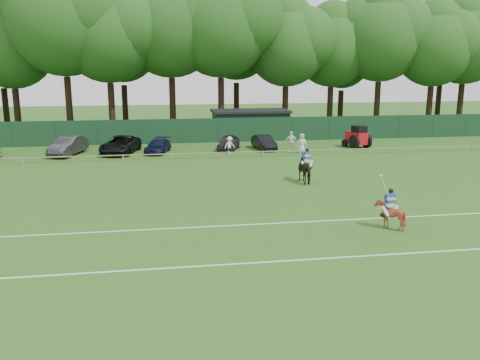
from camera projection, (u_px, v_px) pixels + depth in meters
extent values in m
plane|color=#1E4C14|center=(240.00, 219.00, 26.35)|extent=(160.00, 160.00, 0.00)
imported|color=black|center=(307.00, 169.00, 34.45)|extent=(1.21, 2.27, 1.84)
imported|color=maroon|center=(389.00, 215.00, 24.69)|extent=(1.16, 1.30, 1.42)
imported|color=#2E2E30|center=(68.00, 146.00, 45.06)|extent=(3.05, 5.29, 1.65)
imported|color=black|center=(120.00, 145.00, 45.92)|extent=(3.86, 6.08, 1.56)
imported|color=#111638|center=(158.00, 146.00, 46.22)|extent=(2.76, 4.57, 1.24)
imported|color=#313033|center=(229.00, 143.00, 47.75)|extent=(2.92, 4.45, 1.41)
imported|color=black|center=(264.00, 142.00, 48.10)|extent=(1.84, 4.16, 1.33)
imported|color=white|center=(230.00, 145.00, 45.79)|extent=(1.12, 0.84, 1.54)
imported|color=white|center=(291.00, 142.00, 46.28)|extent=(1.23, 0.76, 1.96)
imported|color=silver|center=(302.00, 143.00, 45.94)|extent=(0.88, 0.58, 1.79)
cube|color=silver|center=(307.00, 160.00, 34.31)|extent=(0.39, 0.30, 0.18)
cube|color=#173BA9|center=(307.00, 155.00, 34.24)|extent=(0.43, 0.35, 0.51)
cube|color=gold|center=(307.00, 156.00, 34.24)|extent=(0.46, 0.33, 0.18)
sphere|color=black|center=(307.00, 150.00, 34.16)|extent=(0.25, 0.25, 0.25)
cylinder|color=silver|center=(311.00, 164.00, 34.40)|extent=(0.42, 0.37, 0.59)
cylinder|color=silver|center=(304.00, 165.00, 34.26)|extent=(0.42, 0.32, 0.59)
cube|color=silver|center=(390.00, 205.00, 24.58)|extent=(0.36, 0.26, 0.18)
cube|color=#173BA9|center=(391.00, 198.00, 24.51)|extent=(0.40, 0.31, 0.51)
cube|color=gold|center=(391.00, 199.00, 24.51)|extent=(0.43, 0.29, 0.18)
sphere|color=black|center=(391.00, 191.00, 24.42)|extent=(0.25, 0.25, 0.25)
cylinder|color=silver|center=(395.00, 211.00, 24.63)|extent=(0.42, 0.33, 0.59)
cylinder|color=silver|center=(385.00, 211.00, 24.56)|extent=(0.42, 0.33, 0.59)
cylinder|color=tan|center=(385.00, 187.00, 24.39)|extent=(0.27, 0.58, 1.17)
cube|color=silver|center=(263.00, 262.00, 20.57)|extent=(60.00, 0.10, 0.01)
cube|color=silver|center=(243.00, 225.00, 25.38)|extent=(60.00, 0.10, 0.01)
cube|color=#997F5B|center=(206.00, 153.00, 43.58)|extent=(62.00, 0.08, 0.08)
cube|color=#14351E|center=(198.00, 131.00, 52.07)|extent=(92.00, 0.04, 2.50)
cube|color=#14331E|center=(250.00, 125.00, 55.86)|extent=(8.00, 4.00, 2.80)
cube|color=black|center=(250.00, 111.00, 55.52)|extent=(8.40, 4.40, 0.24)
cube|color=#AC0F19|center=(356.00, 138.00, 49.16)|extent=(1.73, 2.39, 1.17)
cube|color=black|center=(359.00, 130.00, 48.67)|extent=(1.36, 1.42, 0.81)
cylinder|color=black|center=(354.00, 142.00, 48.35)|extent=(0.64, 1.37, 1.34)
cylinder|color=black|center=(367.00, 141.00, 48.99)|extent=(0.64, 1.37, 1.34)
cylinder|color=black|center=(345.00, 143.00, 49.79)|extent=(0.46, 0.76, 0.72)
cylinder|color=black|center=(356.00, 142.00, 50.36)|extent=(0.46, 0.76, 0.72)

